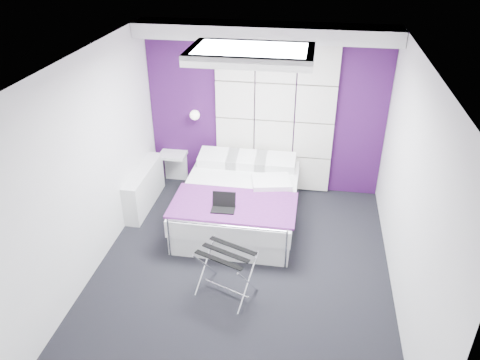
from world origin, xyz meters
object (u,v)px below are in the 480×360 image
object	(u,v)px
nightstand	(173,155)
luggage_rack	(226,273)
wall_lamp	(195,114)
radiator	(144,188)
bed	(240,202)
laptop	(224,205)

from	to	relation	value
nightstand	luggage_rack	xyz separation A→B (m)	(1.33, -2.41, -0.22)
wall_lamp	radiator	distance (m)	1.35
nightstand	wall_lamp	bearing A→B (deg)	5.71
nightstand	radiator	bearing A→B (deg)	-108.43
wall_lamp	bed	bearing A→B (deg)	-47.54
luggage_rack	wall_lamp	bearing A→B (deg)	132.55
nightstand	laptop	distance (m)	1.86
bed	luggage_rack	bearing A→B (deg)	-86.28
wall_lamp	laptop	distance (m)	1.79
wall_lamp	bed	world-z (taller)	wall_lamp
wall_lamp	radiator	size ratio (longest dim) A/B	0.12
radiator	luggage_rack	distance (m)	2.31
wall_lamp	luggage_rack	distance (m)	2.78
radiator	nightstand	size ratio (longest dim) A/B	2.85
radiator	nightstand	world-z (taller)	radiator
wall_lamp	nightstand	bearing A→B (deg)	-174.29
nightstand	laptop	world-z (taller)	laptop
wall_lamp	laptop	size ratio (longest dim) A/B	0.50
wall_lamp	luggage_rack	size ratio (longest dim) A/B	0.25
bed	laptop	distance (m)	0.69
wall_lamp	luggage_rack	xyz separation A→B (m)	(0.93, -2.45, -0.92)
wall_lamp	laptop	xyz separation A→B (m)	(0.73, -1.52, -0.61)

